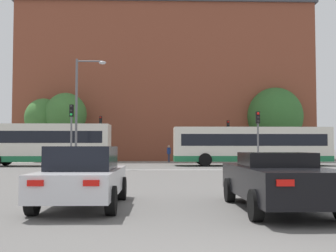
{
  "coord_description": "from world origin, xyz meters",
  "views": [
    {
      "loc": [
        -0.72,
        -4.69,
        1.49
      ],
      "look_at": [
        0.22,
        27.71,
        3.08
      ],
      "focal_mm": 45.0,
      "sensor_mm": 36.0,
      "label": 1
    }
  ],
  "objects_px": {
    "car_saloon_left": "(83,176)",
    "car_roadster_right": "(278,180)",
    "bus_crossing_trailing": "(43,144)",
    "pedestrian_waiting": "(230,152)",
    "bus_crossing_lead": "(251,145)",
    "traffic_light_far_right": "(228,134)",
    "pedestrian_walking_east": "(257,152)",
    "traffic_light_near_right": "(258,130)",
    "traffic_light_near_left": "(71,126)",
    "street_lamp_junction": "(81,102)",
    "traffic_light_far_left": "(101,131)",
    "pedestrian_walking_west": "(169,152)"
  },
  "relations": [
    {
      "from": "car_roadster_right",
      "to": "pedestrian_walking_west",
      "type": "distance_m",
      "value": 30.84
    },
    {
      "from": "car_saloon_left",
      "to": "traffic_light_near_left",
      "type": "height_order",
      "value": "traffic_light_near_left"
    },
    {
      "from": "car_saloon_left",
      "to": "car_roadster_right",
      "type": "bearing_deg",
      "value": -7.56
    },
    {
      "from": "traffic_light_far_right",
      "to": "pedestrian_walking_east",
      "type": "height_order",
      "value": "traffic_light_far_right"
    },
    {
      "from": "car_saloon_left",
      "to": "pedestrian_waiting",
      "type": "distance_m",
      "value": 31.65
    },
    {
      "from": "bus_crossing_lead",
      "to": "traffic_light_far_left",
      "type": "relative_size",
      "value": 2.74
    },
    {
      "from": "car_roadster_right",
      "to": "traffic_light_far_right",
      "type": "height_order",
      "value": "traffic_light_far_right"
    },
    {
      "from": "traffic_light_far_right",
      "to": "pedestrian_waiting",
      "type": "bearing_deg",
      "value": 66.49
    },
    {
      "from": "bus_crossing_lead",
      "to": "street_lamp_junction",
      "type": "bearing_deg",
      "value": 108.37
    },
    {
      "from": "bus_crossing_trailing",
      "to": "traffic_light_far_right",
      "type": "height_order",
      "value": "traffic_light_far_right"
    },
    {
      "from": "car_roadster_right",
      "to": "pedestrian_waiting",
      "type": "height_order",
      "value": "pedestrian_waiting"
    },
    {
      "from": "traffic_light_near_left",
      "to": "pedestrian_waiting",
      "type": "relative_size",
      "value": 2.5
    },
    {
      "from": "car_saloon_left",
      "to": "bus_crossing_lead",
      "type": "height_order",
      "value": "bus_crossing_lead"
    },
    {
      "from": "traffic_light_near_right",
      "to": "pedestrian_walking_west",
      "type": "bearing_deg",
      "value": 113.48
    },
    {
      "from": "bus_crossing_trailing",
      "to": "pedestrian_waiting",
      "type": "relative_size",
      "value": 6.07
    },
    {
      "from": "traffic_light_near_left",
      "to": "traffic_light_near_right",
      "type": "bearing_deg",
      "value": 0.98
    },
    {
      "from": "car_saloon_left",
      "to": "pedestrian_walking_west",
      "type": "xyz_separation_m",
      "value": [
        3.07,
        30.15,
        0.19
      ]
    },
    {
      "from": "bus_crossing_lead",
      "to": "pedestrian_walking_west",
      "type": "height_order",
      "value": "bus_crossing_lead"
    },
    {
      "from": "traffic_light_far_left",
      "to": "pedestrian_walking_west",
      "type": "relative_size",
      "value": 2.73
    },
    {
      "from": "bus_crossing_trailing",
      "to": "traffic_light_near_right",
      "type": "xyz_separation_m",
      "value": [
        15.55,
        -4.81,
        0.87
      ]
    },
    {
      "from": "pedestrian_waiting",
      "to": "pedestrian_walking_east",
      "type": "bearing_deg",
      "value": -156.97
    },
    {
      "from": "traffic_light_far_left",
      "to": "traffic_light_far_right",
      "type": "bearing_deg",
      "value": -0.17
    },
    {
      "from": "bus_crossing_lead",
      "to": "pedestrian_walking_east",
      "type": "distance_m",
      "value": 9.1
    },
    {
      "from": "bus_crossing_lead",
      "to": "car_saloon_left",
      "type": "bearing_deg",
      "value": 157.46
    },
    {
      "from": "bus_crossing_trailing",
      "to": "traffic_light_far_left",
      "type": "distance_m",
      "value": 8.58
    },
    {
      "from": "car_roadster_right",
      "to": "traffic_light_near_left",
      "type": "relative_size",
      "value": 1.14
    },
    {
      "from": "car_roadster_right",
      "to": "bus_crossing_trailing",
      "type": "distance_m",
      "value": 25.61
    },
    {
      "from": "traffic_light_far_right",
      "to": "pedestrian_walking_east",
      "type": "relative_size",
      "value": 2.48
    },
    {
      "from": "car_roadster_right",
      "to": "traffic_light_near_right",
      "type": "xyz_separation_m",
      "value": [
        3.96,
        18.0,
        1.9
      ]
    },
    {
      "from": "traffic_light_far_right",
      "to": "traffic_light_far_left",
      "type": "bearing_deg",
      "value": 179.83
    },
    {
      "from": "traffic_light_near_right",
      "to": "pedestrian_walking_west",
      "type": "relative_size",
      "value": 2.36
    },
    {
      "from": "traffic_light_far_right",
      "to": "traffic_light_near_right",
      "type": "distance_m",
      "value": 12.54
    },
    {
      "from": "bus_crossing_trailing",
      "to": "street_lamp_junction",
      "type": "height_order",
      "value": "street_lamp_junction"
    },
    {
      "from": "pedestrian_waiting",
      "to": "pedestrian_walking_east",
      "type": "height_order",
      "value": "pedestrian_waiting"
    },
    {
      "from": "bus_crossing_trailing",
      "to": "traffic_light_far_right",
      "type": "bearing_deg",
      "value": -63.81
    },
    {
      "from": "pedestrian_walking_east",
      "to": "pedestrian_walking_west",
      "type": "xyz_separation_m",
      "value": [
        -8.77,
        -0.94,
        -0.0
      ]
    },
    {
      "from": "pedestrian_waiting",
      "to": "pedestrian_walking_east",
      "type": "distance_m",
      "value": 2.93
    },
    {
      "from": "street_lamp_junction",
      "to": "traffic_light_far_left",
      "type": "bearing_deg",
      "value": 91.08
    },
    {
      "from": "pedestrian_walking_east",
      "to": "pedestrian_waiting",
      "type": "bearing_deg",
      "value": -118.99
    },
    {
      "from": "pedestrian_walking_west",
      "to": "car_saloon_left",
      "type": "bearing_deg",
      "value": -161.94
    },
    {
      "from": "street_lamp_junction",
      "to": "pedestrian_walking_west",
      "type": "distance_m",
      "value": 14.0
    },
    {
      "from": "traffic_light_near_right",
      "to": "bus_crossing_trailing",
      "type": "bearing_deg",
      "value": 162.8
    },
    {
      "from": "bus_crossing_trailing",
      "to": "traffic_light_near_left",
      "type": "relative_size",
      "value": 2.42
    },
    {
      "from": "bus_crossing_lead",
      "to": "pedestrian_walking_east",
      "type": "bearing_deg",
      "value": -16.27
    },
    {
      "from": "traffic_light_near_right",
      "to": "traffic_light_near_left",
      "type": "distance_m",
      "value": 12.36
    },
    {
      "from": "car_saloon_left",
      "to": "traffic_light_far_left",
      "type": "xyz_separation_m",
      "value": [
        -3.5,
        29.92,
        2.21
      ]
    },
    {
      "from": "street_lamp_junction",
      "to": "car_roadster_right",
      "type": "bearing_deg",
      "value": -67.14
    },
    {
      "from": "car_saloon_left",
      "to": "traffic_light_near_right",
      "type": "distance_m",
      "value": 19.46
    },
    {
      "from": "car_saloon_left",
      "to": "street_lamp_junction",
      "type": "xyz_separation_m",
      "value": [
        -3.28,
        18.21,
        3.8
      ]
    },
    {
      "from": "car_roadster_right",
      "to": "traffic_light_far_right",
      "type": "relative_size",
      "value": 1.2
    }
  ]
}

